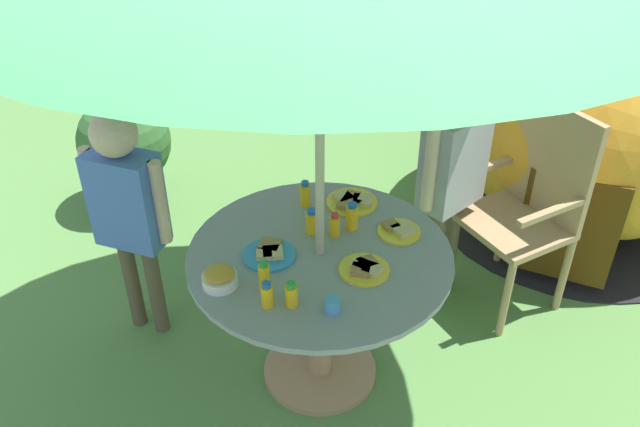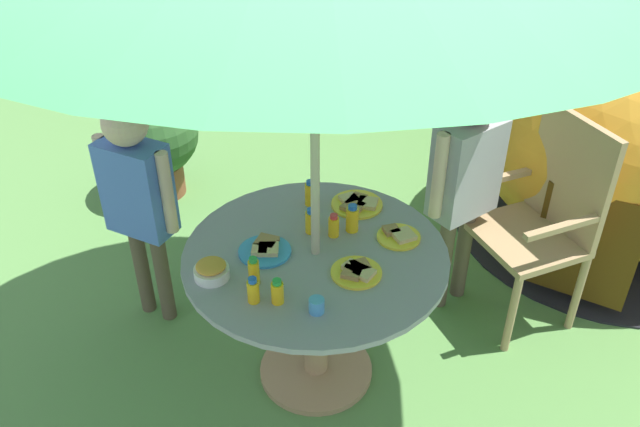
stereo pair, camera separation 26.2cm
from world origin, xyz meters
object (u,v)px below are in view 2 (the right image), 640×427
at_px(potted_plant, 154,136).
at_px(cup_near, 317,306).
at_px(juice_bottle_near_right, 352,219).
at_px(juice_bottle_spot_a, 254,272).
at_px(snack_bowl, 211,270).
at_px(juice_bottle_back_edge, 253,291).
at_px(plate_near_left, 357,203).
at_px(juice_bottle_center_front, 277,292).
at_px(garden_table, 316,289).
at_px(wooden_chair, 545,212).
at_px(child_in_grey_shirt, 466,169).
at_px(dome_tent, 630,128).
at_px(plate_far_right, 357,271).
at_px(plate_mid_left, 265,249).
at_px(plate_mid_right, 399,236).
at_px(juice_bottle_front_edge, 310,193).
at_px(juice_bottle_center_back, 312,221).
at_px(juice_bottle_far_left, 334,226).
at_px(child_in_blue_shirt, 137,188).

relative_size(potted_plant, cup_near, 12.57).
height_order(juice_bottle_near_right, cup_near, juice_bottle_near_right).
bearing_deg(juice_bottle_spot_a, snack_bowl, -161.07).
distance_m(juice_bottle_near_right, juice_bottle_back_edge, 0.60).
bearing_deg(plate_near_left, juice_bottle_center_front, -86.04).
distance_m(garden_table, wooden_chair, 1.21).
relative_size(potted_plant, child_in_grey_shirt, 0.59).
bearing_deg(garden_table, juice_bottle_center_front, -84.04).
xyz_separation_m(garden_table, juice_bottle_back_edge, (-0.05, -0.38, 0.25)).
distance_m(wooden_chair, cup_near, 1.39).
relative_size(child_in_grey_shirt, plate_near_left, 5.36).
bearing_deg(juice_bottle_center_front, juice_bottle_back_edge, -152.08).
xyz_separation_m(plate_near_left, juice_bottle_center_front, (0.05, -0.73, 0.04)).
height_order(garden_table, plate_near_left, plate_near_left).
height_order(dome_tent, plate_far_right, dome_tent).
height_order(garden_table, plate_mid_left, plate_mid_left).
relative_size(dome_tent, plate_mid_left, 8.21).
xyz_separation_m(dome_tent, juice_bottle_center_front, (-0.89, -2.24, 0.08)).
height_order(plate_mid_right, juice_bottle_back_edge, juice_bottle_back_edge).
height_order(potted_plant, plate_near_left, plate_near_left).
bearing_deg(cup_near, juice_bottle_front_edge, 123.36).
distance_m(child_in_grey_shirt, plate_mid_left, 1.06).
bearing_deg(dome_tent, juice_bottle_front_edge, -125.44).
xyz_separation_m(juice_bottle_center_back, cup_near, (0.28, -0.42, -0.02)).
height_order(snack_bowl, juice_bottle_far_left, juice_bottle_far_left).
relative_size(plate_far_right, juice_bottle_near_right, 1.59).
height_order(juice_bottle_far_left, juice_bottle_spot_a, juice_bottle_spot_a).
distance_m(plate_mid_left, plate_near_left, 0.53).
xyz_separation_m(potted_plant, cup_near, (1.89, -1.13, 0.33)).
relative_size(juice_bottle_near_right, juice_bottle_far_left, 1.20).
bearing_deg(potted_plant, juice_bottle_center_back, -23.74).
xyz_separation_m(juice_bottle_center_front, juice_bottle_back_edge, (-0.08, -0.04, 0.00)).
relative_size(child_in_blue_shirt, juice_bottle_back_edge, 10.82).
xyz_separation_m(dome_tent, potted_plant, (-2.63, -1.08, -0.27)).
distance_m(plate_mid_right, cup_near, 0.58).
distance_m(wooden_chair, plate_mid_left, 1.41).
height_order(garden_table, juice_bottle_center_back, juice_bottle_center_back).
bearing_deg(juice_bottle_front_edge, juice_bottle_far_left, -36.07).
relative_size(plate_far_right, plate_near_left, 0.87).
relative_size(dome_tent, juice_bottle_center_front, 16.99).
xyz_separation_m(juice_bottle_center_back, juice_bottle_front_edge, (-0.12, 0.18, 0.00)).
bearing_deg(plate_mid_right, juice_bottle_far_left, -152.98).
bearing_deg(plate_near_left, potted_plant, 165.61).
xyz_separation_m(potted_plant, juice_bottle_far_left, (1.71, -0.69, 0.35)).
bearing_deg(plate_mid_right, dome_tent, 67.90).
bearing_deg(juice_bottle_front_edge, juice_bottle_back_edge, -76.48).
xyz_separation_m(juice_bottle_front_edge, juice_bottle_back_edge, (0.16, -0.67, -0.01)).
distance_m(dome_tent, snack_bowl, 2.55).
xyz_separation_m(plate_far_right, juice_bottle_near_right, (-0.16, 0.25, 0.05)).
bearing_deg(juice_bottle_center_front, cup_near, 10.83).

